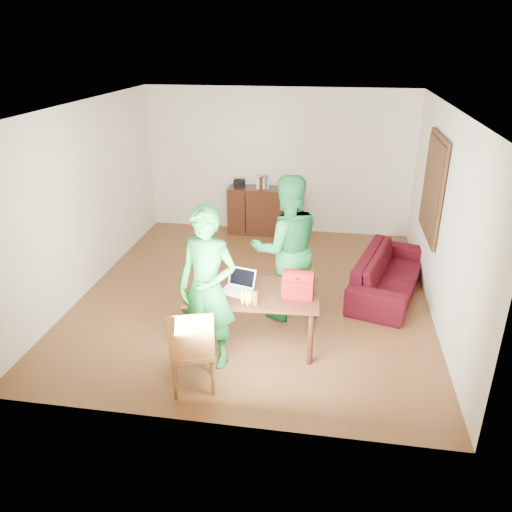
% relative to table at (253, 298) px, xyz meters
% --- Properties ---
extents(room, '(5.20, 5.70, 2.90)m').
position_rel_table_xyz_m(room, '(-0.18, 1.42, 0.67)').
color(room, '#4A2D12').
rests_on(room, ground).
extents(table, '(1.60, 0.95, 0.73)m').
position_rel_table_xyz_m(table, '(0.00, 0.00, 0.00)').
color(table, black).
rests_on(table, ground).
extents(chair, '(0.57, 0.55, 1.01)m').
position_rel_table_xyz_m(chair, '(-0.50, -0.95, -0.35)').
color(chair, brown).
rests_on(chair, ground).
extents(person_near, '(0.77, 0.58, 1.91)m').
position_rel_table_xyz_m(person_near, '(-0.44, -0.44, 0.31)').
color(person_near, '#145C1F').
rests_on(person_near, ground).
extents(person_far, '(1.16, 1.03, 1.97)m').
position_rel_table_xyz_m(person_far, '(0.31, 0.77, 0.34)').
color(person_far, '#16662B').
rests_on(person_far, ground).
extents(laptop, '(0.39, 0.32, 0.24)m').
position_rel_table_xyz_m(laptop, '(-0.19, -0.06, 0.13)').
color(laptop, white).
rests_on(laptop, table).
extents(bananas, '(0.18, 0.11, 0.07)m').
position_rel_table_xyz_m(bananas, '(-0.03, -0.33, 0.12)').
color(bananas, gold).
rests_on(bananas, table).
extents(bottle, '(0.08, 0.08, 0.20)m').
position_rel_table_xyz_m(bottle, '(0.07, -0.32, 0.19)').
color(bottle, '#5A3914').
rests_on(bottle, table).
extents(red_bag, '(0.36, 0.22, 0.26)m').
position_rel_table_xyz_m(red_bag, '(0.53, -0.05, 0.22)').
color(red_bag, maroon).
rests_on(red_bag, table).
extents(sofa, '(1.33, 2.18, 0.60)m').
position_rel_table_xyz_m(sofa, '(1.76, 1.68, -0.34)').
color(sofa, '#3D0A08').
rests_on(sofa, ground).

